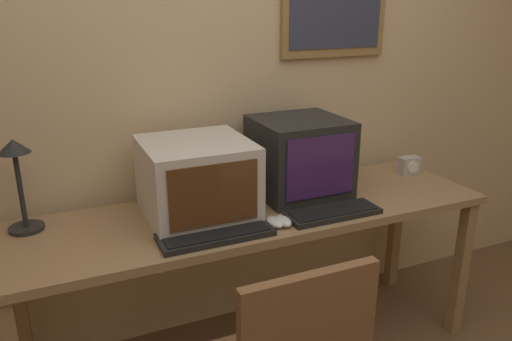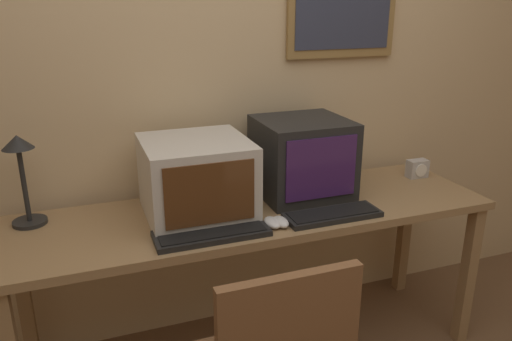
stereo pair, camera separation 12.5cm
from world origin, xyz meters
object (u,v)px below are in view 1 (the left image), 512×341
at_px(monitor_right, 299,157).
at_px(mouse_far_corner, 275,222).
at_px(monitor_left, 197,179).
at_px(desk_clock, 409,166).
at_px(keyboard_main, 216,234).
at_px(keyboard_side, 333,213).
at_px(desk_lamp, 17,171).
at_px(mouse_near_keyboard, 283,221).

distance_m(monitor_right, mouse_far_corner, 0.42).
distance_m(monitor_left, monitor_right, 0.52).
relative_size(monitor_left, monitor_right, 1.10).
relative_size(mouse_far_corner, desk_clock, 0.97).
height_order(keyboard_main, desk_clock, desk_clock).
height_order(monitor_right, keyboard_side, monitor_right).
xyz_separation_m(monitor_left, desk_lamp, (-0.67, 0.13, 0.08)).
height_order(keyboard_main, mouse_near_keyboard, mouse_near_keyboard).
bearing_deg(mouse_near_keyboard, monitor_left, 139.59).
distance_m(keyboard_side, desk_clock, 0.71).
height_order(mouse_near_keyboard, desk_lamp, desk_lamp).
bearing_deg(monitor_right, desk_clock, 0.03).
relative_size(keyboard_side, desk_lamp, 1.10).
xyz_separation_m(keyboard_main, desk_clock, (1.17, 0.29, 0.03)).
relative_size(monitor_right, mouse_far_corner, 3.92).
xyz_separation_m(monitor_left, mouse_far_corner, (0.25, -0.23, -0.14)).
height_order(keyboard_side, desk_lamp, desk_lamp).
bearing_deg(keyboard_side, mouse_far_corner, 178.75).
bearing_deg(desk_clock, monitor_right, -179.97).
relative_size(monitor_left, desk_clock, 4.16).
height_order(monitor_left, monitor_right, monitor_right).
height_order(desk_clock, desk_lamp, desk_lamp).
xyz_separation_m(mouse_far_corner, desk_lamp, (-0.92, 0.36, 0.23)).
relative_size(keyboard_main, mouse_far_corner, 4.34).
distance_m(mouse_near_keyboard, desk_clock, 0.93).
height_order(mouse_near_keyboard, desk_clock, desk_clock).
relative_size(monitor_left, mouse_far_corner, 4.30).
height_order(monitor_left, mouse_far_corner, monitor_left).
xyz_separation_m(keyboard_side, mouse_far_corner, (-0.27, 0.01, 0.00)).
bearing_deg(monitor_right, monitor_left, -173.58).
bearing_deg(mouse_far_corner, keyboard_side, -1.25).
relative_size(monitor_right, desk_clock, 3.79).
bearing_deg(monitor_left, keyboard_main, -90.92).
relative_size(keyboard_main, keyboard_side, 1.08).
bearing_deg(monitor_right, keyboard_main, -150.66).
bearing_deg(desk_lamp, keyboard_main, -28.78).
height_order(keyboard_side, mouse_far_corner, mouse_far_corner).
relative_size(keyboard_side, mouse_far_corner, 4.02).
xyz_separation_m(monitor_left, keyboard_side, (0.52, -0.24, -0.15)).
bearing_deg(keyboard_side, mouse_near_keyboard, -179.53).
height_order(keyboard_main, mouse_far_corner, mouse_far_corner).
bearing_deg(keyboard_main, desk_clock, 13.93).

